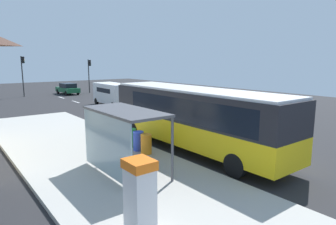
# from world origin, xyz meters

# --- Properties ---
(ground_plane) EXTENTS (56.00, 92.00, 0.04)m
(ground_plane) POSITION_xyz_m (0.00, 14.00, -0.02)
(ground_plane) COLOR #262628
(sidewalk_platform) EXTENTS (6.20, 30.00, 0.18)m
(sidewalk_platform) POSITION_xyz_m (-6.40, 2.00, 0.09)
(sidewalk_platform) COLOR #ADAAA3
(sidewalk_platform) RESTS_ON ground
(lane_stripe_seg_1) EXTENTS (0.16, 2.20, 0.01)m
(lane_stripe_seg_1) POSITION_xyz_m (0.25, -1.00, 0.01)
(lane_stripe_seg_1) COLOR silver
(lane_stripe_seg_1) RESTS_ON ground
(lane_stripe_seg_2) EXTENTS (0.16, 2.20, 0.01)m
(lane_stripe_seg_2) POSITION_xyz_m (0.25, 4.00, 0.01)
(lane_stripe_seg_2) COLOR silver
(lane_stripe_seg_2) RESTS_ON ground
(lane_stripe_seg_3) EXTENTS (0.16, 2.20, 0.01)m
(lane_stripe_seg_3) POSITION_xyz_m (0.25, 9.00, 0.01)
(lane_stripe_seg_3) COLOR silver
(lane_stripe_seg_3) RESTS_ON ground
(lane_stripe_seg_4) EXTENTS (0.16, 2.20, 0.01)m
(lane_stripe_seg_4) POSITION_xyz_m (0.25, 14.00, 0.01)
(lane_stripe_seg_4) COLOR silver
(lane_stripe_seg_4) RESTS_ON ground
(lane_stripe_seg_5) EXTENTS (0.16, 2.20, 0.01)m
(lane_stripe_seg_5) POSITION_xyz_m (0.25, 19.00, 0.01)
(lane_stripe_seg_5) COLOR silver
(lane_stripe_seg_5) RESTS_ON ground
(lane_stripe_seg_6) EXTENTS (0.16, 2.20, 0.01)m
(lane_stripe_seg_6) POSITION_xyz_m (0.25, 24.00, 0.01)
(lane_stripe_seg_6) COLOR silver
(lane_stripe_seg_6) RESTS_ON ground
(lane_stripe_seg_7) EXTENTS (0.16, 2.20, 0.01)m
(lane_stripe_seg_7) POSITION_xyz_m (0.25, 29.00, 0.01)
(lane_stripe_seg_7) COLOR silver
(lane_stripe_seg_7) RESTS_ON ground
(bus) EXTENTS (2.55, 11.01, 3.21)m
(bus) POSITION_xyz_m (-1.71, 2.29, 1.84)
(bus) COLOR yellow
(bus) RESTS_ON ground
(white_van) EXTENTS (2.10, 5.23, 2.30)m
(white_van) POSITION_xyz_m (2.20, 18.77, 1.34)
(white_van) COLOR white
(white_van) RESTS_ON ground
(sedan_near) EXTENTS (2.04, 4.49, 1.52)m
(sedan_near) POSITION_xyz_m (2.30, 32.42, 0.79)
(sedan_near) COLOR #195933
(sedan_near) RESTS_ON ground
(ticket_machine) EXTENTS (0.66, 0.76, 1.94)m
(ticket_machine) POSITION_xyz_m (-7.93, -2.54, 1.17)
(ticket_machine) COLOR silver
(ticket_machine) RESTS_ON sidewalk_platform
(recycling_bin_orange) EXTENTS (0.52, 0.52, 0.95)m
(recycling_bin_orange) POSITION_xyz_m (-4.20, 2.82, 0.66)
(recycling_bin_orange) COLOR orange
(recycling_bin_orange) RESTS_ON sidewalk_platform
(recycling_bin_blue) EXTENTS (0.52, 0.52, 0.95)m
(recycling_bin_blue) POSITION_xyz_m (-4.20, 3.52, 0.66)
(recycling_bin_blue) COLOR blue
(recycling_bin_blue) RESTS_ON sidewalk_platform
(recycling_bin_green) EXTENTS (0.52, 0.52, 0.95)m
(recycling_bin_green) POSITION_xyz_m (-4.20, 4.22, 0.66)
(recycling_bin_green) COLOR green
(recycling_bin_green) RESTS_ON sidewalk_platform
(recycling_bin_yellow) EXTENTS (0.52, 0.52, 0.95)m
(recycling_bin_yellow) POSITION_xyz_m (-4.20, 4.92, 0.66)
(recycling_bin_yellow) COLOR yellow
(recycling_bin_yellow) RESTS_ON sidewalk_platform
(traffic_light_near_side) EXTENTS (0.49, 0.28, 4.78)m
(traffic_light_near_side) POSITION_xyz_m (5.50, 32.28, 3.19)
(traffic_light_near_side) COLOR #2D2D2D
(traffic_light_near_side) RESTS_ON ground
(traffic_light_far_side) EXTENTS (0.49, 0.28, 5.19)m
(traffic_light_far_side) POSITION_xyz_m (-3.10, 33.08, 3.44)
(traffic_light_far_side) COLOR #2D2D2D
(traffic_light_far_side) RESTS_ON ground
(bus_shelter) EXTENTS (1.80, 4.00, 2.50)m
(bus_shelter) POSITION_xyz_m (-6.41, 1.40, 2.10)
(bus_shelter) COLOR #4C4C51
(bus_shelter) RESTS_ON sidewalk_platform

